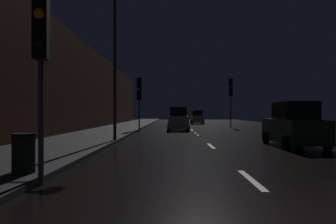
{
  "coord_description": "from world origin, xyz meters",
  "views": [
    {
      "loc": [
        -1.84,
        -4.05,
        1.56
      ],
      "look_at": [
        -2.11,
        18.52,
        1.62
      ],
      "focal_mm": 32.48,
      "sensor_mm": 36.0,
      "label": 1
    }
  ],
  "objects_px": {
    "traffic_light_far_right": "(231,92)",
    "trash_bin_curbside": "(24,153)",
    "streetlamp_overhead": "(123,42)",
    "car_parked_right_near": "(294,126)",
    "car_approaching_headlights": "(178,120)",
    "traffic_light_near_left": "(41,31)",
    "car_distant_taillights": "(197,118)",
    "traffic_light_far_left": "(139,93)"
  },
  "relations": [
    {
      "from": "car_approaching_headlights",
      "to": "car_parked_right_near",
      "type": "relative_size",
      "value": 1.01
    },
    {
      "from": "traffic_light_far_left",
      "to": "car_approaching_headlights",
      "type": "bearing_deg",
      "value": 128.53
    },
    {
      "from": "car_parked_right_near",
      "to": "car_approaching_headlights",
      "type": "bearing_deg",
      "value": 21.08
    },
    {
      "from": "traffic_light_far_right",
      "to": "car_approaching_headlights",
      "type": "xyz_separation_m",
      "value": [
        -5.85,
        -5.84,
        -2.91
      ]
    },
    {
      "from": "traffic_light_far_right",
      "to": "car_approaching_headlights",
      "type": "height_order",
      "value": "traffic_light_far_right"
    },
    {
      "from": "traffic_light_far_left",
      "to": "car_approaching_headlights",
      "type": "xyz_separation_m",
      "value": [
        3.33,
        1.51,
        -2.3
      ]
    },
    {
      "from": "traffic_light_far_right",
      "to": "trash_bin_curbside",
      "type": "distance_m",
      "value": 27.91
    },
    {
      "from": "traffic_light_far_left",
      "to": "streetlamp_overhead",
      "type": "distance_m",
      "value": 10.11
    },
    {
      "from": "traffic_light_near_left",
      "to": "car_parked_right_near",
      "type": "relative_size",
      "value": 1.13
    },
    {
      "from": "traffic_light_near_left",
      "to": "car_approaching_headlights",
      "type": "xyz_separation_m",
      "value": [
        3.43,
        20.57,
        -2.38
      ]
    },
    {
      "from": "traffic_light_near_left",
      "to": "car_parked_right_near",
      "type": "height_order",
      "value": "traffic_light_near_left"
    },
    {
      "from": "traffic_light_far_left",
      "to": "trash_bin_curbside",
      "type": "xyz_separation_m",
      "value": [
        -0.72,
        -18.54,
        -2.63
      ]
    },
    {
      "from": "traffic_light_far_left",
      "to": "car_parked_right_near",
      "type": "height_order",
      "value": "traffic_light_far_left"
    },
    {
      "from": "trash_bin_curbside",
      "to": "car_parked_right_near",
      "type": "relative_size",
      "value": 0.23
    },
    {
      "from": "streetlamp_overhead",
      "to": "trash_bin_curbside",
      "type": "distance_m",
      "value": 9.83
    },
    {
      "from": "trash_bin_curbside",
      "to": "car_distant_taillights",
      "type": "bearing_deg",
      "value": 78.78
    },
    {
      "from": "traffic_light_near_left",
      "to": "traffic_light_far_right",
      "type": "distance_m",
      "value": 28.01
    },
    {
      "from": "traffic_light_far_right",
      "to": "traffic_light_far_left",
      "type": "bearing_deg",
      "value": -65.48
    },
    {
      "from": "streetlamp_overhead",
      "to": "car_distant_taillights",
      "type": "distance_m",
      "value": 28.08
    },
    {
      "from": "traffic_light_near_left",
      "to": "car_distant_taillights",
      "type": "xyz_separation_m",
      "value": [
        6.45,
        36.21,
        -2.46
      ]
    },
    {
      "from": "streetlamp_overhead",
      "to": "car_distant_taillights",
      "type": "xyz_separation_m",
      "value": [
        6.13,
        27.05,
        -4.35
      ]
    },
    {
      "from": "traffic_light_far_right",
      "to": "trash_bin_curbside",
      "type": "relative_size",
      "value": 5.67
    },
    {
      "from": "trash_bin_curbside",
      "to": "traffic_light_far_right",
      "type": "bearing_deg",
      "value": 69.07
    },
    {
      "from": "traffic_light_near_left",
      "to": "traffic_light_far_left",
      "type": "bearing_deg",
      "value": 170.02
    },
    {
      "from": "car_approaching_headlights",
      "to": "streetlamp_overhead",
      "type": "bearing_deg",
      "value": -15.2
    },
    {
      "from": "traffic_light_far_right",
      "to": "trash_bin_curbside",
      "type": "bearing_deg",
      "value": -35.1
    },
    {
      "from": "traffic_light_near_left",
      "to": "traffic_light_far_left",
      "type": "distance_m",
      "value": 19.06
    },
    {
      "from": "car_approaching_headlights",
      "to": "trash_bin_curbside",
      "type": "bearing_deg",
      "value": -11.43
    },
    {
      "from": "traffic_light_far_right",
      "to": "car_approaching_headlights",
      "type": "distance_m",
      "value": 8.77
    },
    {
      "from": "traffic_light_far_right",
      "to": "streetlamp_overhead",
      "type": "relative_size",
      "value": 0.66
    },
    {
      "from": "traffic_light_near_left",
      "to": "car_approaching_headlights",
      "type": "bearing_deg",
      "value": 160.84
    },
    {
      "from": "streetlamp_overhead",
      "to": "trash_bin_curbside",
      "type": "height_order",
      "value": "streetlamp_overhead"
    },
    {
      "from": "traffic_light_far_left",
      "to": "traffic_light_far_right",
      "type": "bearing_deg",
      "value": 142.82
    },
    {
      "from": "traffic_light_near_left",
      "to": "car_approaching_headlights",
      "type": "height_order",
      "value": "traffic_light_near_left"
    },
    {
      "from": "traffic_light_near_left",
      "to": "traffic_light_far_left",
      "type": "relative_size",
      "value": 1.02
    },
    {
      "from": "traffic_light_near_left",
      "to": "car_parked_right_near",
      "type": "distance_m",
      "value": 11.55
    },
    {
      "from": "trash_bin_curbside",
      "to": "car_distant_taillights",
      "type": "relative_size",
      "value": 0.25
    },
    {
      "from": "streetlamp_overhead",
      "to": "car_parked_right_near",
      "type": "relative_size",
      "value": 1.95
    },
    {
      "from": "traffic_light_far_right",
      "to": "car_approaching_headlights",
      "type": "bearing_deg",
      "value": -59.2
    },
    {
      "from": "traffic_light_far_left",
      "to": "streetlamp_overhead",
      "type": "relative_size",
      "value": 0.56
    },
    {
      "from": "traffic_light_near_left",
      "to": "car_distant_taillights",
      "type": "distance_m",
      "value": 36.86
    },
    {
      "from": "car_distant_taillights",
      "to": "trash_bin_curbside",
      "type": "bearing_deg",
      "value": 168.78
    }
  ]
}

